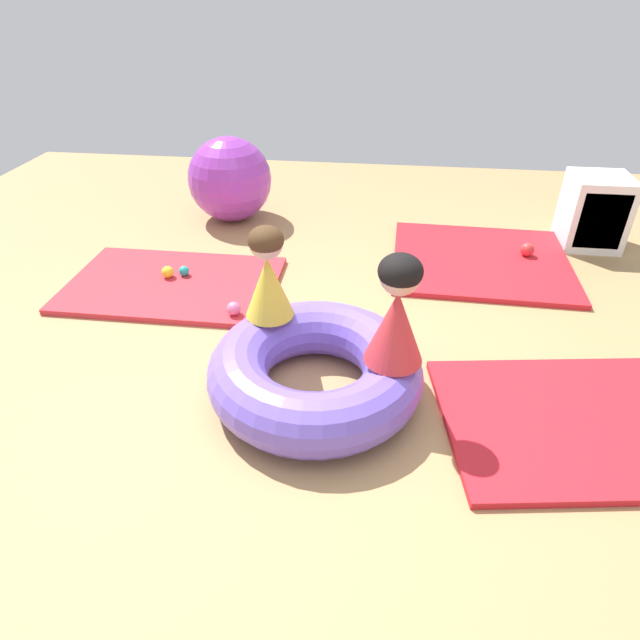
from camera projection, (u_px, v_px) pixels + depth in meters
ground_plane at (342, 391)px, 2.85m from camera, size 8.00×8.00×0.00m
gym_mat_near_left at (173, 284)px, 3.78m from camera, size 1.45×0.94×0.04m
gym_mat_far_left at (480, 261)px, 4.09m from camera, size 1.34×1.24×0.04m
gym_mat_near_right at (610, 422)px, 2.63m from camera, size 1.75×1.19×0.04m
inflatable_cushion at (315, 371)px, 2.75m from camera, size 1.10×1.10×0.31m
child_in_red at (397, 311)px, 2.44m from camera, size 0.29×0.29×0.55m
child_in_yellow at (268, 274)px, 2.78m from camera, size 0.30×0.30×0.51m
play_ball_pink at (234, 309)px, 3.39m from camera, size 0.09×0.09×0.09m
play_ball_red at (527, 249)px, 4.08m from camera, size 0.10×0.10×0.10m
play_ball_yellow at (168, 272)px, 3.80m from camera, size 0.08×0.08×0.08m
play_ball_teal at (184, 271)px, 3.83m from camera, size 0.07×0.07×0.07m
exercise_ball_large at (230, 179)px, 4.63m from camera, size 0.72×0.72×0.72m
storage_cube at (595, 212)px, 4.21m from camera, size 0.44×0.44×0.56m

